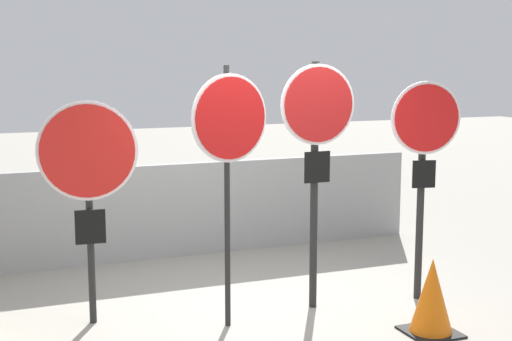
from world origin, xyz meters
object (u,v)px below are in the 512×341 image
stop_sign_0 (88,167)px  stop_sign_2 (317,135)px  stop_sign_1 (230,134)px  stop_sign_3 (424,146)px  traffic_cone_0 (432,297)px

stop_sign_0 → stop_sign_2: size_ratio=0.86×
stop_sign_1 → stop_sign_2: 0.98m
stop_sign_3 → traffic_cone_0: stop_sign_3 is taller
stop_sign_0 → stop_sign_1: (1.18, -0.54, 0.31)m
stop_sign_3 → stop_sign_0: bearing=-177.9°
stop_sign_0 → stop_sign_2: bearing=-4.3°
stop_sign_1 → traffic_cone_0: stop_sign_1 is taller
stop_sign_0 → traffic_cone_0: (2.83, -1.36, -1.16)m
stop_sign_2 → stop_sign_3: (1.13, -0.16, -0.14)m
stop_sign_2 → stop_sign_3: stop_sign_2 is taller
traffic_cone_0 → stop_sign_2: bearing=124.6°
stop_sign_1 → stop_sign_0: bearing=141.2°
stop_sign_1 → stop_sign_2: stop_sign_2 is taller
stop_sign_0 → stop_sign_3: 3.32m
stop_sign_0 → stop_sign_3: bearing=-3.8°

